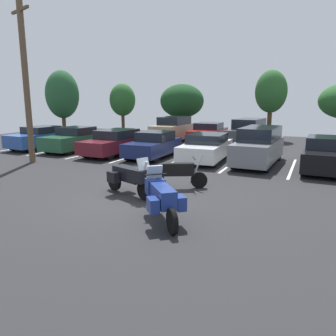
% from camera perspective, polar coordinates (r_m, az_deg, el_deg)
% --- Properties ---
extents(ground, '(44.00, 44.00, 0.10)m').
position_cam_1_polar(ground, '(10.88, -5.75, -5.64)').
color(ground, '#262628').
extents(motorcycle_touring, '(2.21, 1.25, 1.38)m').
position_cam_1_polar(motorcycle_touring, '(11.12, -6.55, -1.49)').
color(motorcycle_touring, black).
rests_on(motorcycle_touring, ground).
extents(motorcycle_second, '(1.63, 1.83, 1.39)m').
position_cam_1_polar(motorcycle_second, '(8.75, -1.15, -5.05)').
color(motorcycle_second, black).
rests_on(motorcycle_second, ground).
extents(motorcycle_third, '(1.99, 1.09, 1.24)m').
position_cam_1_polar(motorcycle_third, '(11.97, 1.79, -0.93)').
color(motorcycle_third, black).
rests_on(motorcycle_third, ground).
extents(parking_stripes, '(23.17, 5.00, 0.01)m').
position_cam_1_polar(parking_stripes, '(17.95, 2.05, 1.51)').
color(parking_stripes, silver).
rests_on(parking_stripes, ground).
extents(car_blue, '(2.10, 4.48, 1.46)m').
position_cam_1_polar(car_blue, '(23.51, -21.19, 4.93)').
color(car_blue, '#2D519E').
rests_on(car_blue, ground).
extents(car_green, '(1.98, 4.56, 1.49)m').
position_cam_1_polar(car_green, '(21.81, -15.74, 4.79)').
color(car_green, '#235638').
rests_on(car_green, ground).
extents(car_maroon, '(2.03, 4.91, 1.46)m').
position_cam_1_polar(car_maroon, '(19.77, -9.10, 4.43)').
color(car_maroon, maroon).
rests_on(car_maroon, ground).
extents(car_navy, '(1.91, 4.28, 1.44)m').
position_cam_1_polar(car_navy, '(18.55, -2.50, 4.02)').
color(car_navy, navy).
rests_on(car_navy, ground).
extents(car_white, '(2.15, 4.63, 1.42)m').
position_cam_1_polar(car_white, '(17.63, 6.64, 3.54)').
color(car_white, white).
rests_on(car_white, ground).
extents(car_grey, '(1.97, 4.92, 1.85)m').
position_cam_1_polar(car_grey, '(17.09, 15.44, 3.72)').
color(car_grey, slate).
rests_on(car_grey, ground).
extents(car_black, '(2.01, 4.50, 1.55)m').
position_cam_1_polar(car_black, '(16.56, 25.73, 2.07)').
color(car_black, black).
rests_on(car_black, ground).
extents(car_far_tan, '(1.92, 4.57, 1.90)m').
position_cam_1_polar(car_far_tan, '(25.80, 0.83, 6.73)').
color(car_far_tan, tan).
rests_on(car_far_tan, ground).
extents(car_far_red, '(2.07, 4.83, 1.51)m').
position_cam_1_polar(car_far_red, '(24.85, 6.99, 6.00)').
color(car_far_red, maroon).
rests_on(car_far_red, ground).
extents(car_far_charcoal, '(2.16, 4.84, 1.86)m').
position_cam_1_polar(car_far_charcoal, '(24.22, 13.64, 6.05)').
color(car_far_charcoal, '#38383D').
rests_on(car_far_charcoal, ground).
extents(utility_pole, '(1.73, 0.73, 7.97)m').
position_cam_1_polar(utility_pole, '(18.28, -23.39, 13.68)').
color(utility_pole, brown).
rests_on(utility_pole, ground).
extents(tree_center, '(3.91, 3.91, 4.56)m').
position_cam_1_polar(tree_center, '(30.24, 2.44, 11.50)').
color(tree_center, '#4C3823').
rests_on(tree_center, ground).
extents(tree_rear, '(2.47, 2.47, 5.49)m').
position_cam_1_polar(tree_rear, '(27.92, 17.41, 12.45)').
color(tree_rear, '#4C3823').
rests_on(tree_rear, ground).
extents(tree_left, '(3.11, 3.11, 5.91)m').
position_cam_1_polar(tree_left, '(33.51, -17.84, 12.01)').
color(tree_left, '#4C3823').
rests_on(tree_left, ground).
extents(tree_center_left, '(2.49, 2.49, 4.72)m').
position_cam_1_polar(tree_center_left, '(32.87, -7.88, 11.58)').
color(tree_center_left, '#4C3823').
rests_on(tree_center_left, ground).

